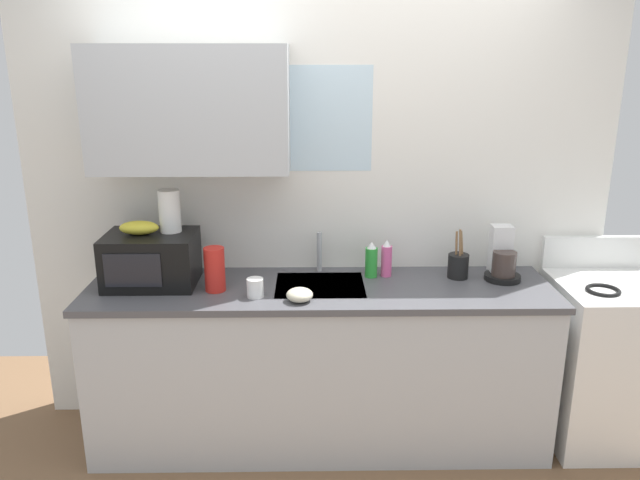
{
  "coord_description": "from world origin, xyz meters",
  "views": [
    {
      "loc": [
        -0.05,
        -3.0,
        2.05
      ],
      "look_at": [
        0.0,
        0.0,
        1.15
      ],
      "focal_mm": 34.8,
      "sensor_mm": 36.0,
      "label": 1
    }
  ],
  "objects_px": {
    "small_bowl": "(300,295)",
    "coffee_maker": "(502,259)",
    "stove_range": "(606,361)",
    "utensil_crock": "(458,265)",
    "paper_towel_roll": "(170,211)",
    "dish_soap_bottle_pink": "(386,259)",
    "dish_soap_bottle_green": "(371,261)",
    "cereal_canister": "(215,269)",
    "mug_white": "(255,288)",
    "banana_bunch": "(139,228)",
    "microwave": "(151,259)"
  },
  "relations": [
    {
      "from": "cereal_canister",
      "to": "utensil_crock",
      "type": "relative_size",
      "value": 0.82
    },
    {
      "from": "paper_towel_roll",
      "to": "small_bowl",
      "type": "relative_size",
      "value": 1.69
    },
    {
      "from": "utensil_crock",
      "to": "small_bowl",
      "type": "distance_m",
      "value": 0.9
    },
    {
      "from": "stove_range",
      "to": "coffee_maker",
      "type": "height_order",
      "value": "coffee_maker"
    },
    {
      "from": "banana_bunch",
      "to": "coffee_maker",
      "type": "relative_size",
      "value": 0.71
    },
    {
      "from": "coffee_maker",
      "to": "dish_soap_bottle_pink",
      "type": "relative_size",
      "value": 1.38
    },
    {
      "from": "dish_soap_bottle_pink",
      "to": "microwave",
      "type": "bearing_deg",
      "value": -175.16
    },
    {
      "from": "dish_soap_bottle_green",
      "to": "small_bowl",
      "type": "distance_m",
      "value": 0.51
    },
    {
      "from": "utensil_crock",
      "to": "cereal_canister",
      "type": "bearing_deg",
      "value": -172.41
    },
    {
      "from": "microwave",
      "to": "cereal_canister",
      "type": "distance_m",
      "value": 0.36
    },
    {
      "from": "coffee_maker",
      "to": "paper_towel_roll",
      "type": "bearing_deg",
      "value": -179.73
    },
    {
      "from": "coffee_maker",
      "to": "dish_soap_bottle_pink",
      "type": "xyz_separation_m",
      "value": [
        -0.61,
        0.04,
        -0.01
      ]
    },
    {
      "from": "coffee_maker",
      "to": "mug_white",
      "type": "bearing_deg",
      "value": -169.14
    },
    {
      "from": "mug_white",
      "to": "banana_bunch",
      "type": "bearing_deg",
      "value": 162.42
    },
    {
      "from": "mug_white",
      "to": "small_bowl",
      "type": "height_order",
      "value": "mug_white"
    },
    {
      "from": "banana_bunch",
      "to": "small_bowl",
      "type": "distance_m",
      "value": 0.9
    },
    {
      "from": "mug_white",
      "to": "stove_range",
      "type": "bearing_deg",
      "value": 4.38
    },
    {
      "from": "dish_soap_bottle_green",
      "to": "utensil_crock",
      "type": "bearing_deg",
      "value": -2.73
    },
    {
      "from": "stove_range",
      "to": "utensil_crock",
      "type": "distance_m",
      "value": 0.97
    },
    {
      "from": "dish_soap_bottle_green",
      "to": "cereal_canister",
      "type": "bearing_deg",
      "value": -166.67
    },
    {
      "from": "coffee_maker",
      "to": "dish_soap_bottle_pink",
      "type": "distance_m",
      "value": 0.61
    },
    {
      "from": "cereal_canister",
      "to": "microwave",
      "type": "bearing_deg",
      "value": 163.87
    },
    {
      "from": "cereal_canister",
      "to": "mug_white",
      "type": "height_order",
      "value": "cereal_canister"
    },
    {
      "from": "dish_soap_bottle_green",
      "to": "utensil_crock",
      "type": "height_order",
      "value": "utensil_crock"
    },
    {
      "from": "cereal_canister",
      "to": "utensil_crock",
      "type": "xyz_separation_m",
      "value": [
        1.27,
        0.17,
        -0.04
      ]
    },
    {
      "from": "stove_range",
      "to": "small_bowl",
      "type": "height_order",
      "value": "stove_range"
    },
    {
      "from": "dish_soap_bottle_green",
      "to": "cereal_canister",
      "type": "relative_size",
      "value": 0.86
    },
    {
      "from": "stove_range",
      "to": "banana_bunch",
      "type": "xyz_separation_m",
      "value": [
        -2.47,
        0.05,
        0.75
      ]
    },
    {
      "from": "coffee_maker",
      "to": "dish_soap_bottle_green",
      "type": "xyz_separation_m",
      "value": [
        -0.69,
        0.03,
        -0.01
      ]
    },
    {
      "from": "dish_soap_bottle_green",
      "to": "mug_white",
      "type": "distance_m",
      "value": 0.66
    },
    {
      "from": "dish_soap_bottle_green",
      "to": "cereal_canister",
      "type": "distance_m",
      "value": 0.83
    },
    {
      "from": "utensil_crock",
      "to": "dish_soap_bottle_pink",
      "type": "bearing_deg",
      "value": 175.05
    },
    {
      "from": "cereal_canister",
      "to": "paper_towel_roll",
      "type": "bearing_deg",
      "value": 147.99
    },
    {
      "from": "microwave",
      "to": "paper_towel_roll",
      "type": "height_order",
      "value": "paper_towel_roll"
    },
    {
      "from": "coffee_maker",
      "to": "dish_soap_bottle_pink",
      "type": "bearing_deg",
      "value": 175.84
    },
    {
      "from": "stove_range",
      "to": "cereal_canister",
      "type": "xyz_separation_m",
      "value": [
        -2.08,
        -0.05,
        0.56
      ]
    },
    {
      "from": "microwave",
      "to": "coffee_maker",
      "type": "relative_size",
      "value": 1.64
    },
    {
      "from": "microwave",
      "to": "cereal_canister",
      "type": "relative_size",
      "value": 2.03
    },
    {
      "from": "small_bowl",
      "to": "paper_towel_roll",
      "type": "bearing_deg",
      "value": 155.87
    },
    {
      "from": "banana_bunch",
      "to": "paper_towel_roll",
      "type": "bearing_deg",
      "value": 18.43
    },
    {
      "from": "utensil_crock",
      "to": "small_bowl",
      "type": "bearing_deg",
      "value": -159.26
    },
    {
      "from": "dish_soap_bottle_pink",
      "to": "cereal_canister",
      "type": "distance_m",
      "value": 0.92
    },
    {
      "from": "paper_towel_roll",
      "to": "coffee_maker",
      "type": "xyz_separation_m",
      "value": [
        1.74,
        0.01,
        -0.28
      ]
    },
    {
      "from": "dish_soap_bottle_pink",
      "to": "utensil_crock",
      "type": "bearing_deg",
      "value": -4.95
    },
    {
      "from": "stove_range",
      "to": "banana_bunch",
      "type": "distance_m",
      "value": 2.58
    },
    {
      "from": "small_bowl",
      "to": "coffee_maker",
      "type": "bearing_deg",
      "value": 16.01
    },
    {
      "from": "stove_range",
      "to": "dish_soap_bottle_green",
      "type": "bearing_deg",
      "value": 173.8
    },
    {
      "from": "small_bowl",
      "to": "microwave",
      "type": "bearing_deg",
      "value": 162.12
    },
    {
      "from": "dish_soap_bottle_green",
      "to": "stove_range",
      "type": "bearing_deg",
      "value": -6.2
    },
    {
      "from": "banana_bunch",
      "to": "mug_white",
      "type": "distance_m",
      "value": 0.68
    }
  ]
}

